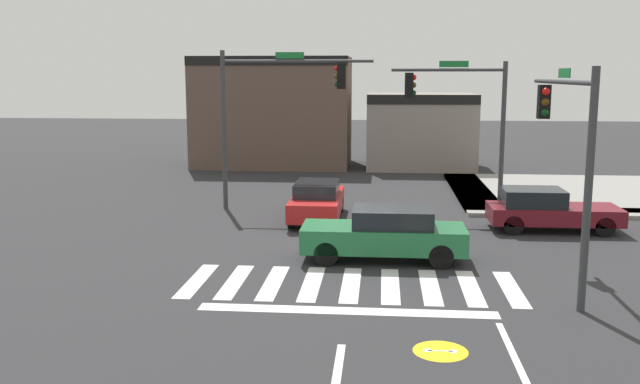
{
  "coord_description": "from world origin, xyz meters",
  "views": [
    {
      "loc": [
        0.74,
        -21.57,
        5.3
      ],
      "look_at": [
        -1.32,
        1.39,
        1.38
      ],
      "focal_mm": 39.07,
      "sensor_mm": 36.0,
      "label": 1
    }
  ],
  "objects_px": {
    "car_red": "(317,201)",
    "car_green": "(385,234)",
    "traffic_signal_northeast": "(462,108)",
    "car_maroon": "(547,210)",
    "traffic_signal_southeast": "(566,132)",
    "traffic_signal_northwest": "(275,99)"
  },
  "relations": [
    {
      "from": "traffic_signal_northeast",
      "to": "car_green",
      "type": "height_order",
      "value": "traffic_signal_northeast"
    },
    {
      "from": "traffic_signal_southeast",
      "to": "car_maroon",
      "type": "xyz_separation_m",
      "value": [
        1.13,
        6.19,
        -3.14
      ]
    },
    {
      "from": "car_green",
      "to": "car_maroon",
      "type": "xyz_separation_m",
      "value": [
        5.53,
        4.37,
        -0.05
      ]
    },
    {
      "from": "car_red",
      "to": "car_green",
      "type": "distance_m",
      "value": 5.95
    },
    {
      "from": "traffic_signal_southeast",
      "to": "car_green",
      "type": "distance_m",
      "value": 5.67
    },
    {
      "from": "car_red",
      "to": "car_maroon",
      "type": "relative_size",
      "value": 1.03
    },
    {
      "from": "car_maroon",
      "to": "traffic_signal_northwest",
      "type": "bearing_deg",
      "value": 163.46
    },
    {
      "from": "traffic_signal_northeast",
      "to": "car_green",
      "type": "bearing_deg",
      "value": 69.24
    },
    {
      "from": "car_green",
      "to": "car_maroon",
      "type": "bearing_deg",
      "value": -141.66
    },
    {
      "from": "car_green",
      "to": "car_maroon",
      "type": "distance_m",
      "value": 7.05
    },
    {
      "from": "traffic_signal_southeast",
      "to": "car_maroon",
      "type": "height_order",
      "value": "traffic_signal_southeast"
    },
    {
      "from": "traffic_signal_southeast",
      "to": "car_red",
      "type": "height_order",
      "value": "traffic_signal_southeast"
    },
    {
      "from": "car_maroon",
      "to": "traffic_signal_southeast",
      "type": "bearing_deg",
      "value": -100.37
    },
    {
      "from": "traffic_signal_northeast",
      "to": "car_red",
      "type": "distance_m",
      "value": 6.68
    },
    {
      "from": "traffic_signal_southeast",
      "to": "car_green",
      "type": "xyz_separation_m",
      "value": [
        -4.4,
        1.82,
        -3.09
      ]
    },
    {
      "from": "car_red",
      "to": "car_green",
      "type": "bearing_deg",
      "value": 24.56
    },
    {
      "from": "traffic_signal_northwest",
      "to": "traffic_signal_southeast",
      "type": "bearing_deg",
      "value": -46.35
    },
    {
      "from": "traffic_signal_northeast",
      "to": "car_red",
      "type": "height_order",
      "value": "traffic_signal_northeast"
    },
    {
      "from": "traffic_signal_southeast",
      "to": "car_maroon",
      "type": "relative_size",
      "value": 1.37
    },
    {
      "from": "car_red",
      "to": "traffic_signal_southeast",
      "type": "bearing_deg",
      "value": 43.56
    },
    {
      "from": "traffic_signal_southeast",
      "to": "car_maroon",
      "type": "distance_m",
      "value": 7.04
    },
    {
      "from": "traffic_signal_northwest",
      "to": "car_maroon",
      "type": "xyz_separation_m",
      "value": [
        9.82,
        -2.92,
        -3.61
      ]
    }
  ]
}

